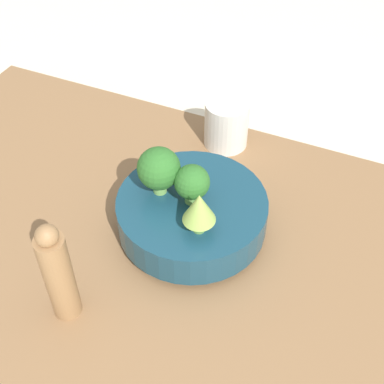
% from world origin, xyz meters
% --- Properties ---
extents(ground_plane, '(6.00, 6.00, 0.00)m').
position_xyz_m(ground_plane, '(0.00, 0.00, 0.00)').
color(ground_plane, beige).
extents(table, '(1.19, 0.66, 0.04)m').
position_xyz_m(table, '(0.00, 0.00, 0.02)').
color(table, olive).
rests_on(table, ground_plane).
extents(bowl, '(0.25, 0.25, 0.07)m').
position_xyz_m(bowl, '(0.02, 0.02, 0.08)').
color(bowl, navy).
rests_on(bowl, table).
extents(romanesco_piece_near, '(0.05, 0.05, 0.07)m').
position_xyz_m(romanesco_piece_near, '(0.05, -0.03, 0.16)').
color(romanesco_piece_near, '#609347').
rests_on(romanesco_piece_near, bowl).
extents(broccoli_floret_left, '(0.07, 0.07, 0.09)m').
position_xyz_m(broccoli_floret_left, '(-0.04, 0.02, 0.16)').
color(broccoli_floret_left, '#7AB256').
rests_on(broccoli_floret_left, bowl).
extents(broccoli_floret_center, '(0.06, 0.06, 0.07)m').
position_xyz_m(broccoli_floret_center, '(0.02, 0.02, 0.15)').
color(broccoli_floret_center, '#6BA34C').
rests_on(broccoli_floret_center, bowl).
extents(cup, '(0.09, 0.09, 0.10)m').
position_xyz_m(cup, '(-0.02, 0.27, 0.09)').
color(cup, silver).
rests_on(cup, table).
extents(pepper_mill, '(0.04, 0.04, 0.18)m').
position_xyz_m(pepper_mill, '(-0.09, -0.19, 0.13)').
color(pepper_mill, '#997047').
rests_on(pepper_mill, table).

